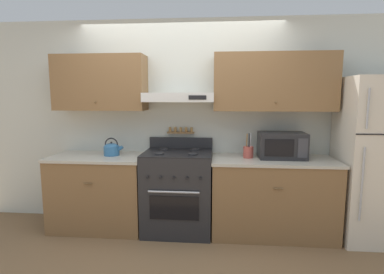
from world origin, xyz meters
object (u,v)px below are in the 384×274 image
(refrigerator, at_px, (376,160))
(utensil_crock, at_px, (248,152))
(stove_range, at_px, (178,191))
(microwave, at_px, (282,145))
(tea_kettle, at_px, (112,149))

(refrigerator, distance_m, utensil_crock, 1.39)
(stove_range, bearing_deg, microwave, 3.16)
(tea_kettle, distance_m, utensil_crock, 1.64)
(microwave, bearing_deg, refrigerator, -4.59)
(refrigerator, xyz_separation_m, utensil_crock, (-1.39, 0.06, 0.06))
(stove_range, bearing_deg, tea_kettle, 176.58)
(stove_range, distance_m, refrigerator, 2.25)
(stove_range, relative_size, refrigerator, 0.60)
(tea_kettle, bearing_deg, stove_range, -3.42)
(stove_range, xyz_separation_m, utensil_crock, (0.82, 0.05, 0.49))
(tea_kettle, xyz_separation_m, utensil_crock, (1.64, 0.00, -0.01))
(stove_range, distance_m, tea_kettle, 0.95)
(refrigerator, bearing_deg, utensil_crock, 177.40)
(stove_range, xyz_separation_m, microwave, (1.21, 0.07, 0.56))
(stove_range, bearing_deg, utensil_crock, 3.39)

